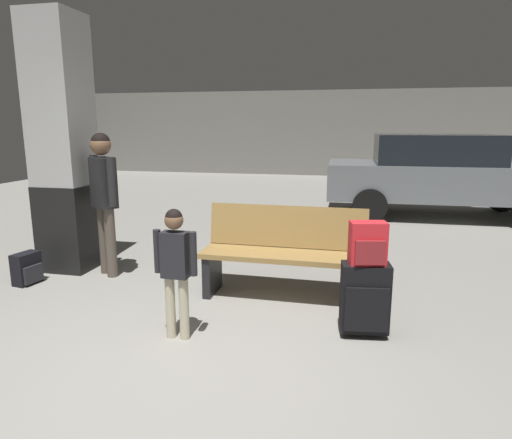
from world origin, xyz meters
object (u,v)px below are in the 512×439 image
(structural_pillar, at_px, (63,147))
(bench, at_px, (284,253))
(adult, at_px, (104,189))
(parked_car_near, at_px, (440,173))
(backpack_bright, at_px, (368,244))
(child, at_px, (175,260))
(suitcase, at_px, (365,298))
(backpack_dark_floor, at_px, (27,269))

(structural_pillar, bearing_deg, bench, -8.15)
(adult, bearing_deg, parked_car_near, 46.02)
(backpack_bright, xyz_separation_m, adult, (-2.83, 0.95, 0.22))
(structural_pillar, height_order, child, structural_pillar)
(bench, height_order, backpack_bright, backpack_bright)
(suitcase, distance_m, parked_car_near, 5.52)
(structural_pillar, relative_size, adult, 1.80)
(bench, relative_size, backpack_dark_floor, 4.72)
(child, relative_size, backpack_dark_floor, 3.10)
(structural_pillar, xyz_separation_m, parked_car_near, (4.79, 4.22, -0.63))
(suitcase, distance_m, child, 1.54)
(suitcase, bearing_deg, backpack_bright, -31.41)
(suitcase, height_order, parked_car_near, parked_car_near)
(structural_pillar, relative_size, bench, 1.80)
(child, height_order, adult, adult)
(suitcase, height_order, adult, adult)
(suitcase, bearing_deg, parked_car_near, 75.29)
(bench, distance_m, parked_car_near, 5.10)
(backpack_bright, bearing_deg, suitcase, 148.59)
(backpack_dark_floor, bearing_deg, structural_pillar, 78.31)
(backpack_bright, bearing_deg, parked_car_near, 75.29)
(bench, height_order, parked_car_near, parked_car_near)
(suitcase, xyz_separation_m, adult, (-2.83, 0.95, 0.67))
(parked_car_near, bearing_deg, adult, -133.98)
(child, height_order, backpack_dark_floor, child)
(adult, bearing_deg, backpack_bright, -18.50)
(child, bearing_deg, structural_pillar, 142.98)
(suitcase, xyz_separation_m, backpack_dark_floor, (-3.52, 0.48, -0.15))
(bench, height_order, suitcase, bench)
(structural_pillar, height_order, backpack_bright, structural_pillar)
(adult, height_order, parked_car_near, adult)
(backpack_bright, xyz_separation_m, backpack_dark_floor, (-3.52, 0.48, -0.60))
(bench, bearing_deg, backpack_dark_floor, -174.92)
(structural_pillar, distance_m, backpack_bright, 3.63)
(parked_car_near, bearing_deg, bench, -115.26)
(backpack_bright, relative_size, backpack_dark_floor, 1.00)
(bench, relative_size, suitcase, 2.66)
(structural_pillar, bearing_deg, parked_car_near, 41.40)
(structural_pillar, xyz_separation_m, backpack_dark_floor, (-0.13, -0.62, -1.26))
(suitcase, bearing_deg, child, -166.03)
(parked_car_near, bearing_deg, backpack_dark_floor, -135.44)
(child, bearing_deg, parked_car_near, 63.33)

